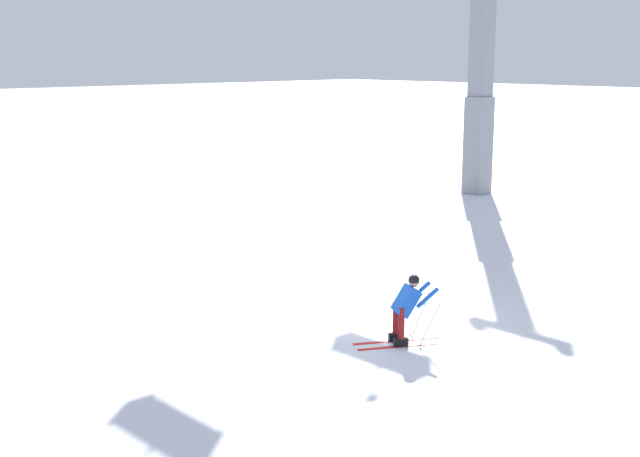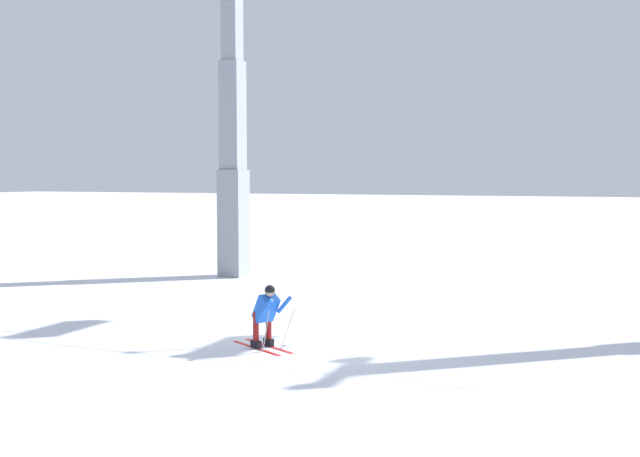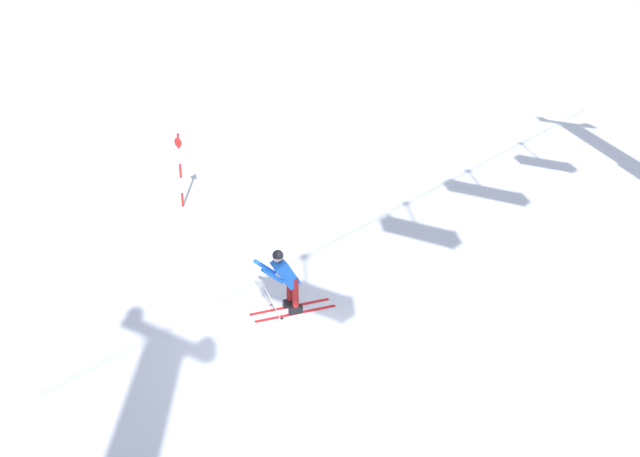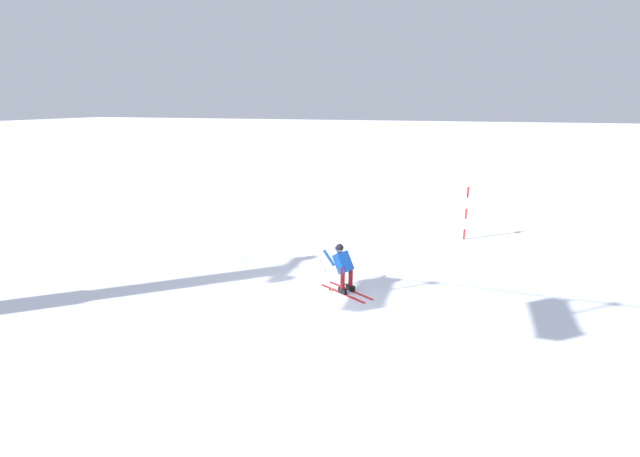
% 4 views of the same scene
% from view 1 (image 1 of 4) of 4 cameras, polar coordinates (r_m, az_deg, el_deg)
% --- Properties ---
extents(ground_plane, '(260.00, 260.00, 0.00)m').
position_cam_1_polar(ground_plane, '(18.32, 4.77, -6.23)').
color(ground_plane, white).
extents(skier_carving_main, '(1.75, 1.30, 1.53)m').
position_cam_1_polar(skier_carving_main, '(16.69, 5.90, -5.19)').
color(skier_carving_main, red).
rests_on(skier_carving_main, ground_plane).
extents(lift_tower_far, '(0.88, 2.51, 12.48)m').
position_cam_1_polar(lift_tower_far, '(34.93, 10.90, 10.69)').
color(lift_tower_far, gray).
rests_on(lift_tower_far, ground_plane).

